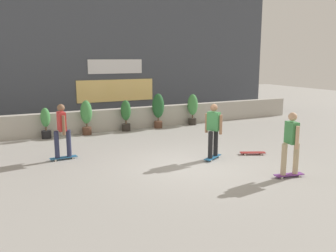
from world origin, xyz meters
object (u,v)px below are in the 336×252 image
(skater_foreground, at_px, (62,129))
(skateboard_near_camera, at_px, (253,153))
(potted_plant_4, at_px, (193,107))
(potted_plant_1, at_px, (86,115))
(skater_mid_plaza, at_px, (213,129))
(potted_plant_3, at_px, (158,108))
(skater_far_right, at_px, (291,142))
(potted_plant_2, at_px, (126,114))
(potted_plant_0, at_px, (46,122))

(skater_foreground, relative_size, skateboard_near_camera, 2.09)
(potted_plant_4, bearing_deg, potted_plant_1, 180.00)
(skater_mid_plaza, bearing_deg, potted_plant_3, 83.30)
(skater_far_right, bearing_deg, potted_plant_3, 91.71)
(skater_mid_plaza, relative_size, skater_foreground, 1.00)
(potted_plant_2, distance_m, potted_plant_3, 1.50)
(potted_plant_4, bearing_deg, skater_foreground, -152.97)
(potted_plant_1, xyz_separation_m, potted_plant_3, (3.15, 0.00, 0.10))
(potted_plant_0, distance_m, potted_plant_3, 4.72)
(potted_plant_2, bearing_deg, skater_mid_plaza, -80.61)
(potted_plant_1, xyz_separation_m, skater_mid_plaza, (2.53, -5.28, 0.16))
(skater_far_right, bearing_deg, skateboard_near_camera, 74.65)
(potted_plant_2, height_order, skater_mid_plaza, skater_mid_plaza)
(potted_plant_2, distance_m, potted_plant_4, 3.23)
(potted_plant_1, bearing_deg, skater_foreground, -115.17)
(potted_plant_3, distance_m, skater_mid_plaza, 5.31)
(potted_plant_0, distance_m, skater_mid_plaza, 6.69)
(potted_plant_0, xyz_separation_m, potted_plant_3, (4.72, -0.00, 0.26))
(potted_plant_0, relative_size, potted_plant_4, 0.84)
(skater_foreground, bearing_deg, potted_plant_1, 64.83)
(potted_plant_0, height_order, skater_mid_plaza, skater_mid_plaza)
(potted_plant_0, xyz_separation_m, skater_mid_plaza, (4.10, -5.28, 0.32))
(skater_mid_plaza, bearing_deg, skater_foreground, 153.94)
(potted_plant_2, height_order, potted_plant_3, potted_plant_3)
(potted_plant_1, distance_m, skateboard_near_camera, 6.73)
(potted_plant_2, height_order, skater_far_right, skater_far_right)
(potted_plant_0, height_order, potted_plant_3, potted_plant_3)
(potted_plant_2, height_order, skater_foreground, skater_foreground)
(potted_plant_0, distance_m, potted_plant_2, 3.23)
(skater_mid_plaza, relative_size, skateboard_near_camera, 2.09)
(potted_plant_1, height_order, skater_foreground, skater_foreground)
(skater_mid_plaza, bearing_deg, potted_plant_2, 99.39)
(potted_plant_1, relative_size, potted_plant_2, 1.06)
(skateboard_near_camera, bearing_deg, skater_far_right, -105.35)
(potted_plant_0, relative_size, skateboard_near_camera, 1.46)
(potted_plant_2, bearing_deg, skateboard_near_camera, -66.74)
(potted_plant_4, relative_size, skateboard_near_camera, 1.73)
(skater_far_right, distance_m, skater_foreground, 6.52)
(potted_plant_3, height_order, potted_plant_4, potted_plant_3)
(potted_plant_4, relative_size, skater_mid_plaza, 0.83)
(potted_plant_2, bearing_deg, skater_foreground, -134.31)
(potted_plant_3, xyz_separation_m, skater_far_right, (0.23, -7.56, 0.06))
(potted_plant_3, xyz_separation_m, skater_foreground, (-4.70, -3.28, 0.06))
(skater_mid_plaza, bearing_deg, skateboard_near_camera, -4.35)
(potted_plant_4, bearing_deg, potted_plant_2, 180.00)
(skateboard_near_camera, bearing_deg, potted_plant_3, 98.68)
(potted_plant_3, distance_m, potted_plant_4, 1.74)
(skater_mid_plaza, xyz_separation_m, skateboard_near_camera, (1.44, -0.11, -0.88))
(potted_plant_0, relative_size, potted_plant_1, 0.86)
(skater_far_right, bearing_deg, potted_plant_4, 78.70)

